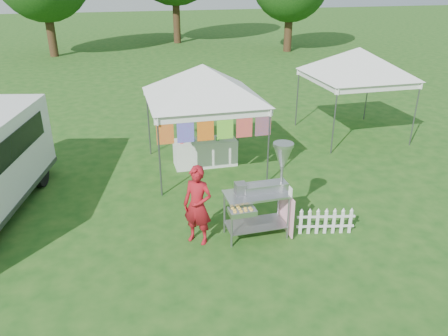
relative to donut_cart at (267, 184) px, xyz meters
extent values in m
plane|color=#1A4B15|center=(-0.53, 0.30, -1.21)|extent=(120.00, 120.00, 0.00)
cylinder|color=#59595E|center=(-1.95, 2.38, -0.16)|extent=(0.04, 0.04, 2.10)
cylinder|color=#59595E|center=(0.89, 2.38, -0.16)|extent=(0.04, 0.04, 2.10)
cylinder|color=#59595E|center=(-1.95, 5.22, -0.16)|extent=(0.04, 0.04, 2.10)
cylinder|color=#59595E|center=(0.89, 5.22, -0.16)|extent=(0.04, 0.04, 2.10)
cube|color=white|center=(-0.53, 2.38, 0.79)|extent=(3.00, 0.03, 0.22)
cube|color=white|center=(-0.53, 5.22, 0.79)|extent=(3.00, 0.03, 0.22)
pyramid|color=white|center=(-0.53, 3.80, 1.79)|extent=(4.24, 4.24, 0.90)
cylinder|color=#59595E|center=(-0.53, 2.38, 0.87)|extent=(3.00, 0.03, 0.03)
cube|color=red|center=(-1.78, 2.38, 0.52)|extent=(0.42, 0.01, 0.70)
cube|color=purple|center=(-1.28, 2.38, 0.52)|extent=(0.42, 0.01, 0.70)
cube|color=red|center=(-0.78, 2.38, 0.52)|extent=(0.42, 0.01, 0.70)
cube|color=green|center=(-0.28, 2.38, 0.52)|extent=(0.42, 0.01, 0.70)
cube|color=#C31853|center=(0.22, 2.38, 0.52)|extent=(0.42, 0.01, 0.70)
cube|color=#F65B0C|center=(0.72, 2.38, 0.52)|extent=(0.42, 0.01, 0.70)
cylinder|color=#59595E|center=(3.55, 3.88, -0.16)|extent=(0.04, 0.04, 2.10)
cylinder|color=#59595E|center=(6.39, 3.88, -0.16)|extent=(0.04, 0.04, 2.10)
cylinder|color=#59595E|center=(3.55, 6.72, -0.16)|extent=(0.04, 0.04, 2.10)
cylinder|color=#59595E|center=(6.39, 6.72, -0.16)|extent=(0.04, 0.04, 2.10)
cube|color=white|center=(4.97, 3.88, 0.79)|extent=(3.00, 0.03, 0.22)
cube|color=white|center=(4.97, 6.72, 0.79)|extent=(3.00, 0.03, 0.22)
pyramid|color=white|center=(4.97, 5.30, 1.79)|extent=(4.24, 4.24, 0.90)
cylinder|color=#59595E|center=(4.97, 3.88, 0.87)|extent=(3.00, 0.03, 0.03)
cylinder|color=#321B12|center=(-6.53, 24.30, 0.77)|extent=(0.56, 0.56, 3.96)
cylinder|color=#321B12|center=(2.47, 28.30, 1.21)|extent=(0.56, 0.56, 4.84)
cylinder|color=#321B12|center=(9.47, 22.30, 0.55)|extent=(0.56, 0.56, 3.52)
cylinder|color=gray|center=(-0.83, -0.29, -0.71)|extent=(0.05, 0.05, 1.00)
cylinder|color=gray|center=(0.40, -0.27, -0.71)|extent=(0.05, 0.05, 1.00)
cylinder|color=gray|center=(-0.84, 0.28, -0.71)|extent=(0.05, 0.05, 1.00)
cylinder|color=gray|center=(0.40, 0.30, -0.71)|extent=(0.05, 0.05, 1.00)
cube|color=gray|center=(-0.22, 0.01, -0.94)|extent=(1.28, 0.65, 0.02)
cube|color=#B7B7BC|center=(-0.22, 0.01, -0.21)|extent=(1.35, 0.69, 0.04)
cube|color=#B7B7BC|center=(-0.02, 0.06, -0.10)|extent=(0.95, 0.29, 0.17)
cube|color=gray|center=(-0.55, 0.06, -0.07)|extent=(0.23, 0.25, 0.25)
cylinder|color=gray|center=(0.34, 0.07, 0.29)|extent=(0.06, 0.06, 1.00)
cone|color=#B7B7BC|center=(0.34, 0.07, 0.57)|extent=(0.41, 0.41, 0.45)
cylinder|color=#B7B7BC|center=(0.34, 0.07, 0.82)|extent=(0.43, 0.43, 0.07)
cube|color=#B7B7BC|center=(-0.66, -0.42, -0.32)|extent=(0.54, 0.34, 0.11)
cube|color=#FFABC2|center=(0.46, 0.01, -0.71)|extent=(0.03, 0.84, 0.90)
cube|color=white|center=(0.40, -0.30, -0.08)|extent=(0.02, 0.16, 0.20)
imported|color=maroon|center=(-1.46, 0.10, -0.35)|extent=(0.75, 0.71, 1.72)
cube|color=silver|center=(-5.79, 4.50, -0.36)|extent=(2.15, 1.18, 0.96)
cube|color=black|center=(-5.10, 2.64, 0.45)|extent=(0.66, 2.88, 0.59)
cube|color=black|center=(-5.71, 4.88, 0.45)|extent=(1.79, 0.43, 0.59)
cylinder|color=black|center=(-5.00, 3.72, -0.85)|extent=(0.39, 0.76, 0.73)
cube|color=silver|center=(0.74, -0.18, -0.93)|extent=(0.07, 0.03, 0.56)
cube|color=silver|center=(0.92, -0.22, -0.93)|extent=(0.07, 0.03, 0.56)
cube|color=silver|center=(1.09, -0.26, -0.93)|extent=(0.07, 0.03, 0.56)
cube|color=silver|center=(1.27, -0.30, -0.93)|extent=(0.07, 0.03, 0.56)
cube|color=silver|center=(1.44, -0.34, -0.93)|extent=(0.07, 0.03, 0.56)
cube|color=silver|center=(1.62, -0.37, -0.93)|extent=(0.07, 0.03, 0.56)
cube|color=silver|center=(1.80, -0.41, -0.93)|extent=(0.07, 0.03, 0.56)
cube|color=silver|center=(1.27, -0.30, -1.03)|extent=(1.24, 0.29, 0.05)
cube|color=silver|center=(1.27, -0.30, -0.79)|extent=(1.24, 0.29, 0.05)
cube|color=white|center=(-0.47, 4.01, -0.83)|extent=(1.80, 0.70, 0.77)
camera|label=1|loc=(-2.87, -7.61, 4.01)|focal=35.00mm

